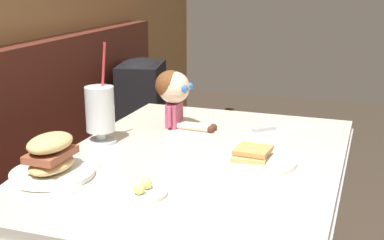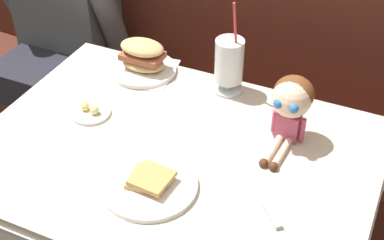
{
  "view_description": "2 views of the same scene",
  "coord_description": "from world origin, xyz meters",
  "px_view_note": "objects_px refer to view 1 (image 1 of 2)",
  "views": [
    {
      "loc": [
        -1.37,
        -0.28,
        1.26
      ],
      "look_at": [
        0.07,
        0.23,
        0.83
      ],
      "focal_mm": 49.57,
      "sensor_mm": 36.0,
      "label": 1
    },
    {
      "loc": [
        0.52,
        -0.84,
        1.74
      ],
      "look_at": [
        0.05,
        0.19,
        0.85
      ],
      "focal_mm": 51.32,
      "sensor_mm": 36.0,
      "label": 2
    }
  ],
  "objects_px": {
    "toast_plate": "(252,159)",
    "butter_knife": "(272,128)",
    "backpack": "(143,98)",
    "milkshake_glass": "(100,112)",
    "seated_doll": "(174,91)",
    "sandwich_plate": "(51,160)",
    "butter_saucer": "(142,192)"
  },
  "relations": [
    {
      "from": "toast_plate",
      "to": "butter_knife",
      "type": "relative_size",
      "value": 1.35
    },
    {
      "from": "toast_plate",
      "to": "butter_knife",
      "type": "xyz_separation_m",
      "value": [
        0.34,
        0.01,
        -0.01
      ]
    },
    {
      "from": "toast_plate",
      "to": "backpack",
      "type": "bearing_deg",
      "value": 39.29
    },
    {
      "from": "milkshake_glass",
      "to": "butter_knife",
      "type": "bearing_deg",
      "value": -56.54
    },
    {
      "from": "toast_plate",
      "to": "seated_doll",
      "type": "height_order",
      "value": "seated_doll"
    },
    {
      "from": "sandwich_plate",
      "to": "seated_doll",
      "type": "height_order",
      "value": "seated_doll"
    },
    {
      "from": "toast_plate",
      "to": "sandwich_plate",
      "type": "xyz_separation_m",
      "value": [
        -0.28,
        0.47,
        0.03
      ]
    },
    {
      "from": "toast_plate",
      "to": "backpack",
      "type": "xyz_separation_m",
      "value": [
        0.93,
        0.76,
        -0.09
      ]
    },
    {
      "from": "toast_plate",
      "to": "seated_doll",
      "type": "distance_m",
      "value": 0.44
    },
    {
      "from": "toast_plate",
      "to": "backpack",
      "type": "relative_size",
      "value": 0.62
    },
    {
      "from": "milkshake_glass",
      "to": "sandwich_plate",
      "type": "bearing_deg",
      "value": -176.77
    },
    {
      "from": "seated_doll",
      "to": "toast_plate",
      "type": "bearing_deg",
      "value": -127.93
    },
    {
      "from": "milkshake_glass",
      "to": "backpack",
      "type": "bearing_deg",
      "value": 16.52
    },
    {
      "from": "sandwich_plate",
      "to": "butter_saucer",
      "type": "distance_m",
      "value": 0.28
    },
    {
      "from": "milkshake_glass",
      "to": "seated_doll",
      "type": "relative_size",
      "value": 1.43
    },
    {
      "from": "butter_knife",
      "to": "seated_doll",
      "type": "bearing_deg",
      "value": 103.32
    },
    {
      "from": "sandwich_plate",
      "to": "butter_knife",
      "type": "xyz_separation_m",
      "value": [
        0.62,
        -0.47,
        -0.04
      ]
    },
    {
      "from": "toast_plate",
      "to": "butter_saucer",
      "type": "height_order",
      "value": "toast_plate"
    },
    {
      "from": "milkshake_glass",
      "to": "butter_saucer",
      "type": "xyz_separation_m",
      "value": [
        -0.33,
        -0.29,
        -0.09
      ]
    },
    {
      "from": "toast_plate",
      "to": "backpack",
      "type": "height_order",
      "value": "backpack"
    },
    {
      "from": "milkshake_glass",
      "to": "butter_saucer",
      "type": "bearing_deg",
      "value": -138.54
    },
    {
      "from": "butter_knife",
      "to": "backpack",
      "type": "distance_m",
      "value": 0.96
    },
    {
      "from": "butter_knife",
      "to": "backpack",
      "type": "height_order",
      "value": "backpack"
    },
    {
      "from": "milkshake_glass",
      "to": "sandwich_plate",
      "type": "xyz_separation_m",
      "value": [
        -0.3,
        -0.02,
        -0.05
      ]
    },
    {
      "from": "sandwich_plate",
      "to": "seated_doll",
      "type": "bearing_deg",
      "value": -14.25
    },
    {
      "from": "butter_knife",
      "to": "sandwich_plate",
      "type": "bearing_deg",
      "value": 142.92
    },
    {
      "from": "toast_plate",
      "to": "butter_saucer",
      "type": "xyz_separation_m",
      "value": [
        -0.31,
        0.2,
        -0.0
      ]
    },
    {
      "from": "butter_saucer",
      "to": "butter_knife",
      "type": "height_order",
      "value": "butter_saucer"
    },
    {
      "from": "toast_plate",
      "to": "butter_saucer",
      "type": "bearing_deg",
      "value": 147.09
    },
    {
      "from": "backpack",
      "to": "seated_doll",
      "type": "bearing_deg",
      "value": -147.6
    },
    {
      "from": "butter_knife",
      "to": "seated_doll",
      "type": "distance_m",
      "value": 0.36
    },
    {
      "from": "milkshake_glass",
      "to": "toast_plate",
      "type": "bearing_deg",
      "value": -92.5
    }
  ]
}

